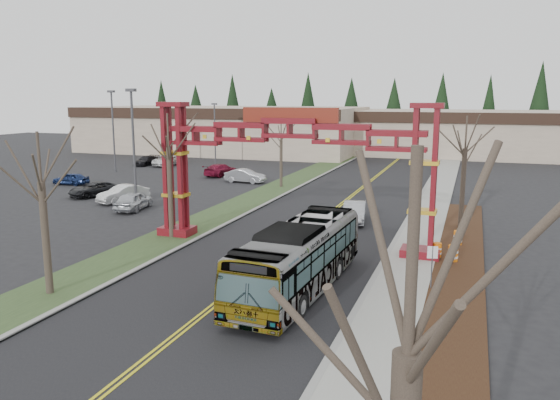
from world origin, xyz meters
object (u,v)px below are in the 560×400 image
at_px(parked_car_far_c, 146,161).
at_px(bare_tree_right_far, 465,149).
at_px(parked_car_near_b, 123,194).
at_px(street_sign, 432,259).
at_px(retail_building_west, 224,129).
at_px(bare_tree_median_far, 281,140).
at_px(parked_car_near_c, 94,189).
at_px(light_pole_near, 133,137).
at_px(parked_car_mid_a, 221,170).
at_px(barrel_north, 458,239).
at_px(light_pole_mid, 113,125).
at_px(barrel_mid, 437,251).
at_px(parked_car_near_a, 133,201).
at_px(barrel_south, 453,254).
at_px(transit_bus, 299,257).
at_px(bare_tree_median_mid, 169,148).
at_px(bare_tree_right_near, 408,358).
at_px(gateway_arch, 290,151).
at_px(parked_car_mid_b, 71,179).
at_px(parked_car_far_b, 167,160).
at_px(bare_tree_median_near, 41,183).
at_px(retail_building_east, 471,133).
at_px(parked_car_far_a, 245,176).
at_px(silver_sedan, 354,212).

height_order(parked_car_far_c, bare_tree_right_far, bare_tree_right_far).
bearing_deg(parked_car_near_b, street_sign, -5.20).
relative_size(retail_building_west, bare_tree_median_far, 6.67).
distance_m(parked_car_near_c, light_pole_near, 7.48).
bearing_deg(parked_car_mid_a, barrel_north, 149.83).
distance_m(light_pole_mid, barrel_mid, 48.14).
relative_size(parked_car_near_b, barrel_north, 4.68).
xyz_separation_m(parked_car_near_a, barrel_south, (25.54, -6.53, -0.25)).
relative_size(transit_bus, bare_tree_median_mid, 1.44).
bearing_deg(bare_tree_right_near, street_sign, 92.79).
xyz_separation_m(parked_car_mid_a, bare_tree_right_far, (27.44, -17.96, 4.92)).
relative_size(bare_tree_right_far, barrel_mid, 8.58).
bearing_deg(barrel_north, bare_tree_median_far, 135.54).
height_order(gateway_arch, parked_car_near_a, gateway_arch).
bearing_deg(light_pole_mid, transit_bus, -43.67).
xyz_separation_m(parked_car_near_a, bare_tree_median_far, (7.71, 14.89, 4.09)).
bearing_deg(parked_car_near_a, parked_car_mid_b, -42.11).
distance_m(street_sign, barrel_south, 5.10).
distance_m(bare_tree_right_near, barrel_mid, 26.77).
bearing_deg(parked_car_far_b, transit_bus, -54.01).
xyz_separation_m(transit_bus, parked_car_near_c, (-25.79, 17.72, -0.98)).
xyz_separation_m(parked_car_near_c, bare_tree_right_far, (32.81, -1.78, 4.98)).
xyz_separation_m(retail_building_west, bare_tree_median_near, (22.00, -65.85, 1.60)).
distance_m(retail_building_east, light_pole_near, 59.55).
bearing_deg(parked_car_far_b, light_pole_mid, -115.00).
height_order(parked_car_mid_b, light_pole_near, light_pole_near).
distance_m(retail_building_west, light_pole_mid, 28.43).
height_order(retail_building_west, bare_tree_right_near, bare_tree_right_near).
distance_m(gateway_arch, light_pole_near, 19.69).
bearing_deg(gateway_arch, bare_tree_median_mid, -174.79).
bearing_deg(parked_car_far_a, bare_tree_median_mid, -164.39).
relative_size(parked_car_far_a, bare_tree_median_mid, 0.55).
distance_m(parked_car_far_a, barrel_north, 29.80).
xyz_separation_m(bare_tree_median_mid, bare_tree_right_near, (18.00, -25.04, 0.48)).
height_order(parked_car_far_c, bare_tree_median_far, bare_tree_median_far).
height_order(parked_car_far_a, bare_tree_right_far, bare_tree_right_far).
xyz_separation_m(bare_tree_right_near, barrel_mid, (-1.07, 26.07, -5.97)).
bearing_deg(barrel_south, retail_building_west, 126.27).
bearing_deg(retail_building_east, bare_tree_median_mid, -106.02).
bearing_deg(parked_car_far_c, retail_building_east, 37.56).
height_order(retail_building_east, barrel_north, retail_building_east).
height_order(parked_car_near_b, barrel_mid, parked_car_near_b).
xyz_separation_m(retail_building_west, silver_sedan, (32.45, -46.02, -3.01)).
bearing_deg(parked_car_mid_a, bare_tree_right_near, 127.55).
distance_m(parked_car_near_c, light_pole_mid, 18.44).
xyz_separation_m(silver_sedan, bare_tree_median_far, (-10.45, 13.16, 4.11)).
relative_size(bare_tree_right_far, barrel_south, 7.68).
bearing_deg(bare_tree_median_near, gateway_arch, 56.07).
xyz_separation_m(parked_car_mid_b, parked_car_far_a, (16.87, 7.61, 0.08)).
height_order(parked_car_near_c, barrel_south, parked_car_near_c).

